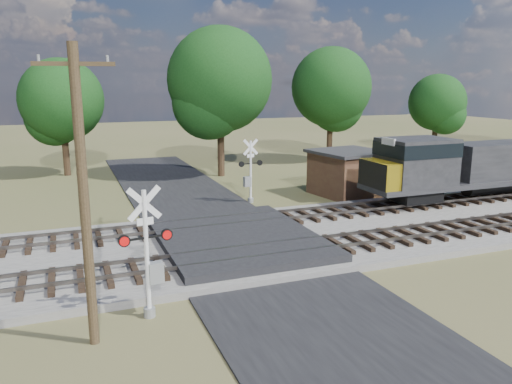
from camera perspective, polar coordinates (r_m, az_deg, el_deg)
name	(u,v)px	position (r m, az deg, el deg)	size (l,w,h in m)	color
ground	(240,249)	(23.13, -1.86, -6.56)	(160.00, 160.00, 0.00)	#4B512B
ballast_bed	(411,222)	(28.24, 17.34, -3.30)	(140.00, 10.00, 0.30)	gray
road	(240,248)	(23.11, -1.86, -6.46)	(7.00, 60.00, 0.08)	black
crossing_panel	(236,240)	(23.48, -2.27, -5.46)	(7.00, 9.00, 0.62)	#262628
track_near	(321,246)	(22.47, 7.43, -6.12)	(140.00, 2.60, 0.33)	black
track_far	(276,218)	(26.77, 2.33, -2.99)	(140.00, 2.60, 0.33)	black
crossing_signal_near	(150,264)	(16.52, -12.03, -8.01)	(1.76, 0.42, 4.38)	silver
crossing_signal_far	(250,176)	(31.57, -0.75, 1.78)	(1.65, 0.38, 4.09)	silver
utility_pole	(84,193)	(14.54, -19.11, -0.09)	(2.08, 0.47, 8.56)	#332717
equipment_shed	(348,172)	(34.50, 10.52, 2.21)	(5.07, 5.07, 3.04)	#4A2C1F
treeline	(226,89)	(43.82, -3.41, 11.66)	(81.95, 12.37, 11.91)	black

